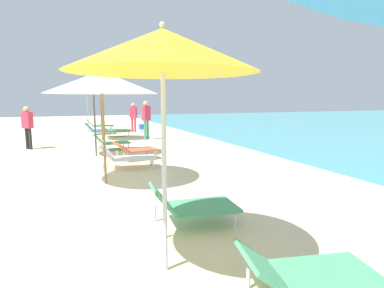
# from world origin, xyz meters

# --- Properties ---
(umbrella_third) EXTENTS (1.87, 1.87, 2.55)m
(umbrella_third) POSITION_xyz_m (-0.69, 7.32, 2.27)
(umbrella_third) COLOR silver
(umbrella_third) RESTS_ON ground
(lounger_third_shoreside) EXTENTS (1.28, 0.80, 0.61)m
(lounger_third_shoreside) POSITION_xyz_m (-0.00, 8.30, 0.31)
(lounger_third_shoreside) COLOR #4CA572
(lounger_third_shoreside) RESTS_ON ground
(lounger_third_inland) EXTENTS (1.36, 0.87, 0.51)m
(lounger_third_inland) POSITION_xyz_m (0.35, 6.36, 0.27)
(lounger_third_inland) COLOR #4CA572
(lounger_third_inland) RESTS_ON ground
(umbrella_fourth) EXTENTS (2.32, 2.32, 2.45)m
(umbrella_fourth) POSITION_xyz_m (-0.92, 11.04, 2.16)
(umbrella_fourth) COLOR olive
(umbrella_fourth) RESTS_ON ground
(lounger_fourth_shoreside) EXTENTS (1.52, 0.86, 0.67)m
(lounger_fourth_shoreside) POSITION_xyz_m (-0.25, 12.33, 0.33)
(lounger_fourth_shoreside) COLOR white
(lounger_fourth_shoreside) RESTS_ON ground
(umbrella_fifth) EXTENTS (2.23, 2.23, 2.59)m
(umbrella_fifth) POSITION_xyz_m (-0.85, 14.49, 2.33)
(umbrella_fifth) COLOR #4C4C51
(umbrella_fifth) RESTS_ON ground
(lounger_fifth_shoreside) EXTENTS (1.32, 0.82, 0.59)m
(lounger_fifth_shoreside) POSITION_xyz_m (-0.26, 15.59, 0.29)
(lounger_fifth_shoreside) COLOR #4CA572
(lounger_fifth_shoreside) RESTS_ON ground
(lounger_fifth_inland) EXTENTS (1.36, 0.92, 0.57)m
(lounger_fifth_inland) POSITION_xyz_m (0.20, 13.45, 0.33)
(lounger_fifth_inland) COLOR #D8593F
(lounger_fifth_inland) RESTS_ON ground
(umbrella_sixth) EXTENTS (2.02, 2.02, 2.81)m
(umbrella_sixth) POSITION_xyz_m (-0.28, 18.46, 2.49)
(umbrella_sixth) COLOR olive
(umbrella_sixth) RESTS_ON ground
(lounger_sixth_shoreside) EXTENTS (1.52, 0.82, 0.62)m
(lounger_sixth_shoreside) POSITION_xyz_m (0.41, 19.56, 0.32)
(lounger_sixth_shoreside) COLOR #4CA572
(lounger_sixth_shoreside) RESTS_ON ground
(umbrella_farthest) EXTENTS (2.52, 2.52, 2.89)m
(umbrella_farthest) POSITION_xyz_m (-0.67, 22.10, 2.60)
(umbrella_farthest) COLOR silver
(umbrella_farthest) RESTS_ON ground
(lounger_farthest_shoreside) EXTENTS (1.53, 0.65, 0.65)m
(lounger_farthest_shoreside) POSITION_xyz_m (-0.01, 23.06, 0.31)
(lounger_farthest_shoreside) COLOR #4CA572
(lounger_farthest_shoreside) RESTS_ON ground
(lounger_farthest_inland) EXTENTS (1.49, 0.81, 0.61)m
(lounger_farthest_inland) POSITION_xyz_m (-0.22, 20.88, 0.29)
(lounger_farthest_inland) COLOR blue
(lounger_farthest_inland) RESTS_ON ground
(person_walking_near) EXTENTS (0.42, 0.37, 1.75)m
(person_walking_near) POSITION_xyz_m (1.62, 17.96, 1.07)
(person_walking_near) COLOR #3F9972
(person_walking_near) RESTS_ON ground
(person_walking_mid) EXTENTS (0.42, 0.39, 1.61)m
(person_walking_mid) POSITION_xyz_m (1.68, 21.26, 0.97)
(person_walking_mid) COLOR #D8334C
(person_walking_mid) RESTS_ON ground
(person_walking_far) EXTENTS (0.41, 0.41, 1.57)m
(person_walking_far) POSITION_xyz_m (-3.02, 16.83, 0.95)
(person_walking_far) COLOR #262628
(person_walking_far) RESTS_ON ground
(cooler_box) EXTENTS (0.32, 0.50, 0.38)m
(cooler_box) POSITION_xyz_m (2.45, 22.71, 0.19)
(cooler_box) COLOR #2659B2
(cooler_box) RESTS_ON ground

